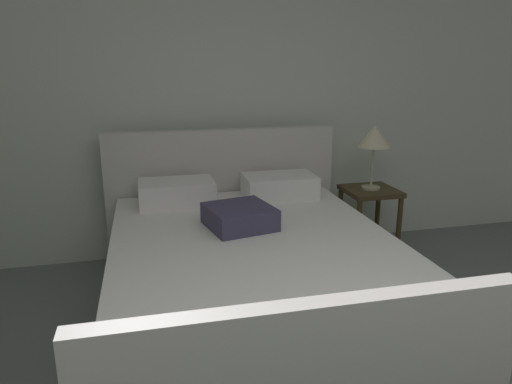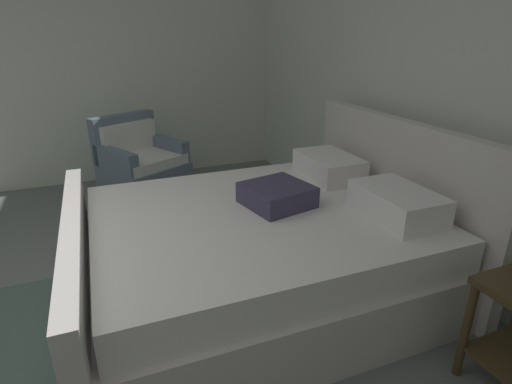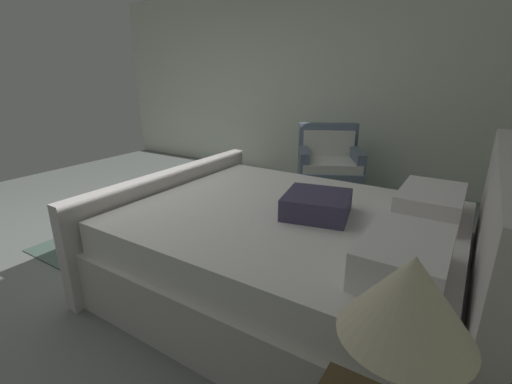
{
  "view_description": "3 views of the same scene",
  "coord_description": "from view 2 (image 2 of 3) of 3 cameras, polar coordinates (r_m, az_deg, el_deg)",
  "views": [
    {
      "loc": [
        -0.86,
        -0.94,
        1.66
      ],
      "look_at": [
        -0.24,
        1.6,
        0.93
      ],
      "focal_mm": 32.57,
      "sensor_mm": 36.0,
      "label": 1
    },
    {
      "loc": [
        1.99,
        0.8,
        1.7
      ],
      "look_at": [
        -0.17,
        1.68,
        0.78
      ],
      "focal_mm": 28.47,
      "sensor_mm": 36.0,
      "label": 2
    },
    {
      "loc": [
        1.72,
        2.67,
        1.49
      ],
      "look_at": [
        -0.08,
        1.54,
        0.77
      ],
      "focal_mm": 24.82,
      "sensor_mm": 36.0,
      "label": 3
    }
  ],
  "objects": [
    {
      "name": "wall_back",
      "position": [
        3.05,
        27.24,
        12.48
      ],
      "size": [
        6.34,
        0.12,
        2.68
      ],
      "primitive_type": "cube",
      "color": "silver",
      "rests_on": "ground"
    },
    {
      "name": "bed",
      "position": [
        2.78,
        1.19,
        -7.69
      ],
      "size": [
        1.93,
        2.32,
        1.13
      ],
      "color": "silver",
      "rests_on": "ground"
    },
    {
      "name": "wall_side_left",
      "position": [
        5.23,
        -32.04,
        14.49
      ],
      "size": [
        0.12,
        6.16,
        2.68
      ],
      "primitive_type": "cube",
      "color": "silver",
      "rests_on": "ground"
    },
    {
      "name": "armchair",
      "position": [
        4.47,
        -15.8,
        3.09
      ],
      "size": [
        0.98,
        0.98,
        0.9
      ],
      "color": "slate",
      "rests_on": "ground"
    }
  ]
}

